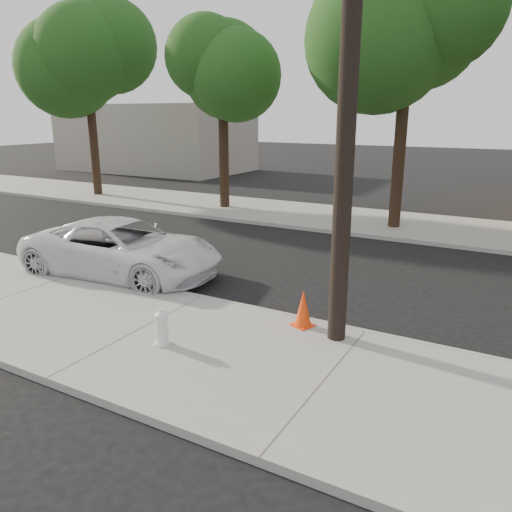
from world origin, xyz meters
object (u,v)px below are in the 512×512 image
(utility_pole, at_px, (348,91))
(police_cruiser, at_px, (122,248))
(fire_hydrant, at_px, (162,329))
(traffic_cone, at_px, (303,309))

(utility_pole, xyz_separation_m, police_cruiser, (-6.66, 1.20, -3.92))
(police_cruiser, xyz_separation_m, fire_hydrant, (3.92, -3.07, -0.31))
(police_cruiser, height_order, fire_hydrant, police_cruiser)
(utility_pole, relative_size, police_cruiser, 1.61)
(utility_pole, xyz_separation_m, fire_hydrant, (-2.75, -1.87, -4.23))
(police_cruiser, height_order, traffic_cone, police_cruiser)
(police_cruiser, relative_size, fire_hydrant, 8.56)
(utility_pole, distance_m, traffic_cone, 4.26)
(police_cruiser, bearing_deg, fire_hydrant, -133.86)
(police_cruiser, distance_m, fire_hydrant, 4.99)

